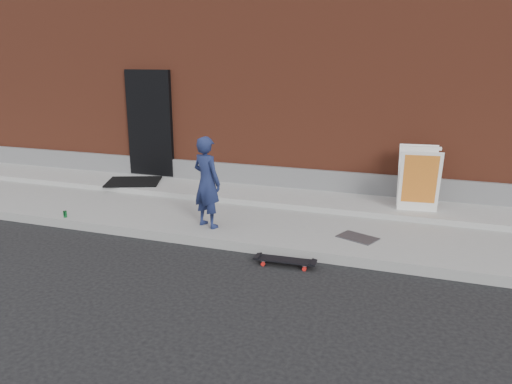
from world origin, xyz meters
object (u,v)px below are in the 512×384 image
at_px(child, 207,182).
at_px(soda_can, 65,214).
at_px(skateboard, 285,260).
at_px(pizza_sign, 419,178).

xyz_separation_m(child, soda_can, (-2.47, -0.39, -0.67)).
bearing_deg(soda_can, child, 8.98).
distance_m(skateboard, soda_can, 4.01).
bearing_deg(child, skateboard, 174.50).
height_order(skateboard, pizza_sign, pizza_sign).
distance_m(skateboard, pizza_sign, 3.07).
height_order(child, soda_can, child).
distance_m(pizza_sign, soda_can, 6.02).
relative_size(pizza_sign, soda_can, 9.75).
relative_size(skateboard, pizza_sign, 0.77).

